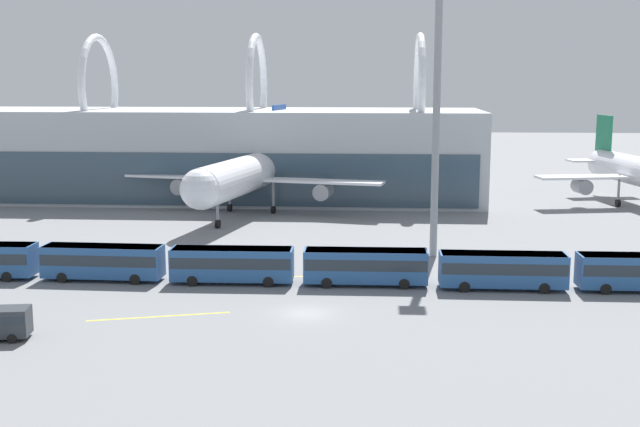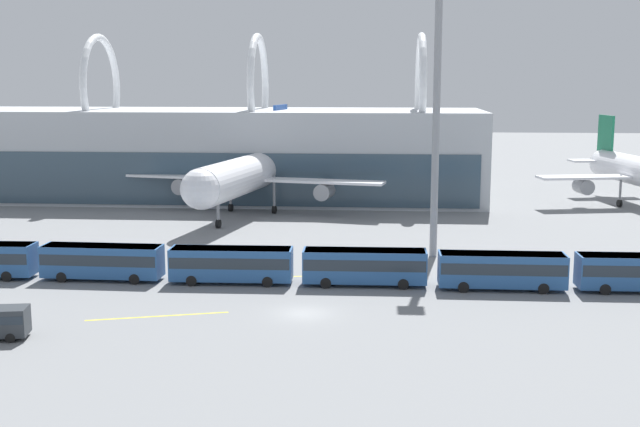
% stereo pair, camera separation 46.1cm
% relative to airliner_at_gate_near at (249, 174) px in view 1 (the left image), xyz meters
% --- Properties ---
extents(ground_plane, '(440.00, 440.00, 0.00)m').
position_rel_airliner_at_gate_near_xyz_m(ground_plane, '(12.24, -47.84, -5.70)').
color(ground_plane, slate).
extents(terminal_building, '(144.77, 20.96, 25.76)m').
position_rel_airliner_at_gate_near_xyz_m(terminal_building, '(-38.35, 14.02, 1.73)').
color(terminal_building, '#B2B7BC').
rests_on(terminal_building, ground_plane).
extents(airliner_at_gate_near, '(37.98, 37.11, 14.84)m').
position_rel_airliner_at_gate_near_xyz_m(airliner_at_gate_near, '(0.00, 0.00, 0.00)').
color(airliner_at_gate_near, white).
rests_on(airliner_at_gate_near, ground_plane).
extents(airliner_at_gate_far, '(30.77, 33.19, 13.02)m').
position_rel_airliner_at_gate_near_xyz_m(airliner_at_gate_far, '(56.80, 9.65, -0.47)').
color(airliner_at_gate_far, white).
rests_on(airliner_at_gate_far, ground_plane).
extents(shuttle_bus_1, '(11.47, 3.11, 3.35)m').
position_rel_airliner_at_gate_near_xyz_m(shuttle_bus_1, '(-7.93, -38.34, -3.74)').
color(shuttle_bus_1, '#285693').
rests_on(shuttle_bus_1, ground_plane).
extents(shuttle_bus_2, '(11.45, 3.04, 3.35)m').
position_rel_airliner_at_gate_near_xyz_m(shuttle_bus_2, '(4.52, -38.58, -3.74)').
color(shuttle_bus_2, '#285693').
rests_on(shuttle_bus_2, ground_plane).
extents(shuttle_bus_3, '(11.44, 3.02, 3.35)m').
position_rel_airliner_at_gate_near_xyz_m(shuttle_bus_3, '(16.97, -38.46, -3.74)').
color(shuttle_bus_3, '#285693').
rests_on(shuttle_bus_3, ground_plane).
extents(shuttle_bus_4, '(11.41, 2.91, 3.35)m').
position_rel_airliner_at_gate_near_xyz_m(shuttle_bus_4, '(29.42, -39.04, -3.74)').
color(shuttle_bus_4, '#285693').
rests_on(shuttle_bus_4, ground_plane).
extents(floodlight_mast, '(2.20, 2.20, 29.08)m').
position_rel_airliner_at_gate_near_xyz_m(floodlight_mast, '(24.11, -25.59, 10.53)').
color(floodlight_mast, gray).
rests_on(floodlight_mast, ground_plane).
extents(lane_stripe_0, '(10.60, 2.61, 0.01)m').
position_rel_airliner_at_gate_near_xyz_m(lane_stripe_0, '(13.95, -34.80, -5.70)').
color(lane_stripe_0, yellow).
rests_on(lane_stripe_0, ground_plane).
extents(lane_stripe_1, '(11.04, 3.40, 0.01)m').
position_rel_airliner_at_gate_near_xyz_m(lane_stripe_1, '(0.49, -49.52, -5.70)').
color(lane_stripe_1, yellow).
rests_on(lane_stripe_1, ground_plane).
extents(lane_stripe_2, '(10.34, 2.99, 0.01)m').
position_rel_airliner_at_gate_near_xyz_m(lane_stripe_2, '(43.33, -34.09, -5.70)').
color(lane_stripe_2, yellow).
rests_on(lane_stripe_2, ground_plane).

